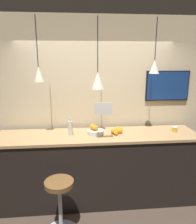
{
  "coord_description": "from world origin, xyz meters",
  "views": [
    {
      "loc": [
        -0.29,
        -2.41,
        2.23
      ],
      "look_at": [
        0.0,
        0.72,
        1.46
      ],
      "focal_mm": 35.0,
      "sensor_mm": 36.0,
      "label": 1
    }
  ],
  "objects_px": {
    "bar_stool": "(60,200)",
    "fruit_bowl": "(95,131)",
    "spread_jar": "(175,129)",
    "mounted_tv": "(167,86)",
    "juice_bottle": "(70,128)"
  },
  "relations": [
    {
      "from": "bar_stool",
      "to": "fruit_bowl",
      "type": "bearing_deg",
      "value": 53.41
    },
    {
      "from": "spread_jar",
      "to": "mounted_tv",
      "type": "distance_m",
      "value": 0.75
    },
    {
      "from": "spread_jar",
      "to": "fruit_bowl",
      "type": "bearing_deg",
      "value": 179.86
    },
    {
      "from": "mounted_tv",
      "to": "juice_bottle",
      "type": "bearing_deg",
      "value": -166.08
    },
    {
      "from": "bar_stool",
      "to": "juice_bottle",
      "type": "relative_size",
      "value": 2.8
    },
    {
      "from": "fruit_bowl",
      "to": "spread_jar",
      "type": "bearing_deg",
      "value": -0.14
    },
    {
      "from": "fruit_bowl",
      "to": "spread_jar",
      "type": "relative_size",
      "value": 3.02
    },
    {
      "from": "juice_bottle",
      "to": "spread_jar",
      "type": "distance_m",
      "value": 1.63
    },
    {
      "from": "bar_stool",
      "to": "spread_jar",
      "type": "distance_m",
      "value": 2.0
    },
    {
      "from": "bar_stool",
      "to": "fruit_bowl",
      "type": "xyz_separation_m",
      "value": [
        0.51,
        0.68,
        0.68
      ]
    },
    {
      "from": "spread_jar",
      "to": "bar_stool",
      "type": "bearing_deg",
      "value": -158.91
    },
    {
      "from": "bar_stool",
      "to": "juice_bottle",
      "type": "distance_m",
      "value": 1.01
    },
    {
      "from": "juice_bottle",
      "to": "spread_jar",
      "type": "relative_size",
      "value": 3.24
    },
    {
      "from": "juice_bottle",
      "to": "mounted_tv",
      "type": "distance_m",
      "value": 1.77
    },
    {
      "from": "juice_bottle",
      "to": "spread_jar",
      "type": "xyz_separation_m",
      "value": [
        1.63,
        0.0,
        -0.07
      ]
    }
  ]
}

